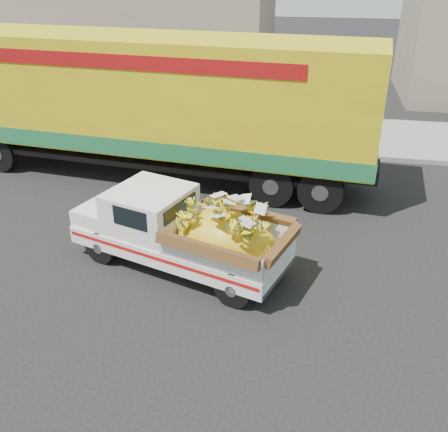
# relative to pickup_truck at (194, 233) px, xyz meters

# --- Properties ---
(ground) EXTENTS (100.00, 100.00, 0.00)m
(ground) POSITION_rel_pickup_truck_xyz_m (-1.38, -0.48, -0.81)
(ground) COLOR black
(ground) RESTS_ON ground
(curb) EXTENTS (60.00, 0.25, 0.15)m
(curb) POSITION_rel_pickup_truck_xyz_m (-1.38, 6.99, -0.74)
(curb) COLOR gray
(curb) RESTS_ON ground
(sidewalk) EXTENTS (60.00, 4.00, 0.14)m
(sidewalk) POSITION_rel_pickup_truck_xyz_m (-1.38, 9.09, -0.74)
(sidewalk) COLOR gray
(sidewalk) RESTS_ON ground
(building_left) EXTENTS (18.00, 6.00, 5.00)m
(building_left) POSITION_rel_pickup_truck_xyz_m (-9.38, 14.99, 1.69)
(building_left) COLOR gray
(building_left) RESTS_ON ground
(pickup_truck) EXTENTS (4.57, 2.79, 1.51)m
(pickup_truck) POSITION_rel_pickup_truck_xyz_m (0.00, 0.00, 0.00)
(pickup_truck) COLOR black
(pickup_truck) RESTS_ON ground
(semi_trailer) EXTENTS (12.04, 3.67, 3.80)m
(semi_trailer) POSITION_rel_pickup_truck_xyz_m (-2.18, 4.53, 1.31)
(semi_trailer) COLOR black
(semi_trailer) RESTS_ON ground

